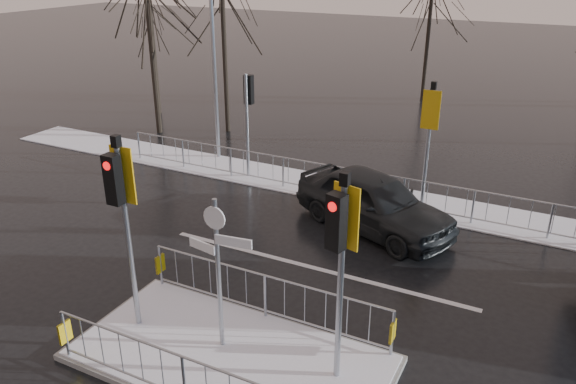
% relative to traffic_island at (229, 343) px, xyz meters
% --- Properties ---
extents(ground, '(120.00, 120.00, 0.00)m').
position_rel_traffic_island_xyz_m(ground, '(0.01, -0.01, -0.39)').
color(ground, black).
rests_on(ground, ground).
extents(snow_verge, '(30.00, 2.00, 0.04)m').
position_rel_traffic_island_xyz_m(snow_verge, '(0.01, 8.59, -0.37)').
color(snow_verge, white).
rests_on(snow_verge, ground).
extents(lane_markings, '(8.00, 11.38, 0.01)m').
position_rel_traffic_island_xyz_m(lane_markings, '(0.01, -0.34, -0.39)').
color(lane_markings, silver).
rests_on(lane_markings, ground).
extents(traffic_island, '(6.00, 3.04, 4.15)m').
position_rel_traffic_island_xyz_m(traffic_island, '(0.00, 0.00, 0.00)').
color(traffic_island, slate).
rests_on(traffic_island, ground).
extents(far_kerb_fixtures, '(18.00, 0.65, 3.83)m').
position_rel_traffic_island_xyz_m(far_kerb_fixtures, '(0.31, 8.08, 0.63)').
color(far_kerb_fixtures, '#99A0A7').
rests_on(far_kerb_fixtures, ground).
extents(car_far_lane, '(5.12, 3.54, 1.62)m').
position_rel_traffic_island_xyz_m(car_far_lane, '(0.59, 6.50, 0.42)').
color(car_far_lane, black).
rests_on(car_far_lane, ground).
extents(tree_near_b, '(4.00, 4.00, 7.55)m').
position_rel_traffic_island_xyz_m(tree_near_b, '(-7.99, 12.49, 4.76)').
color(tree_near_b, black).
rests_on(tree_near_b, ground).
extents(tree_near_c, '(3.50, 3.50, 6.61)m').
position_rel_traffic_island_xyz_m(tree_near_c, '(-12.49, 13.49, 4.11)').
color(tree_near_c, black).
rests_on(tree_near_c, ground).
extents(tree_far_a, '(3.75, 3.75, 7.08)m').
position_rel_traffic_island_xyz_m(tree_far_a, '(-1.99, 21.99, 4.43)').
color(tree_far_a, black).
rests_on(tree_far_a, ground).
extents(street_lamp_left, '(1.25, 0.18, 8.20)m').
position_rel_traffic_island_xyz_m(street_lamp_left, '(-6.42, 9.49, 4.10)').
color(street_lamp_left, '#99A0A7').
rests_on(street_lamp_left, ground).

